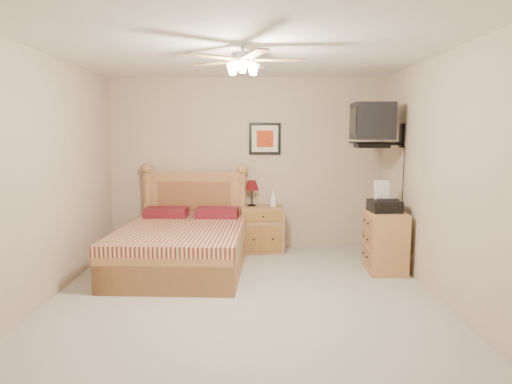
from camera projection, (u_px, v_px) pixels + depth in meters
floor at (244, 302)px, 4.63m from camera, size 4.50×4.50×0.00m
ceiling at (243, 48)px, 4.31m from camera, size 4.00×4.50×0.04m
wall_back at (246, 164)px, 6.70m from camera, size 4.00×0.04×2.50m
wall_front at (235, 225)px, 2.24m from camera, size 4.00×0.04×2.50m
wall_left at (39, 180)px, 4.45m from camera, size 0.04×4.50×2.50m
wall_right at (446, 179)px, 4.49m from camera, size 0.04×4.50×2.50m
bed at (181, 219)px, 5.65m from camera, size 1.60×2.04×1.28m
nightstand at (262, 229)px, 6.58m from camera, size 0.63×0.49×0.65m
table_lamp at (252, 193)px, 6.58m from camera, size 0.21×0.21×0.37m
lotion_bottle at (273, 199)px, 6.50m from camera, size 0.11×0.11×0.24m
framed_picture at (265, 139)px, 6.64m from camera, size 0.46×0.04×0.46m
dresser at (385, 241)px, 5.64m from camera, size 0.47×0.66×0.75m
fax_machine at (385, 196)px, 5.53m from camera, size 0.37×0.39×0.38m
magazine_lower at (378, 207)px, 5.83m from camera, size 0.19×0.26×0.02m
magazine_upper at (379, 205)px, 5.82m from camera, size 0.26×0.32×0.02m
wall_tv at (384, 124)px, 5.74m from camera, size 0.56×0.46×0.58m
ceiling_fan at (243, 60)px, 4.13m from camera, size 1.14×1.14×0.28m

